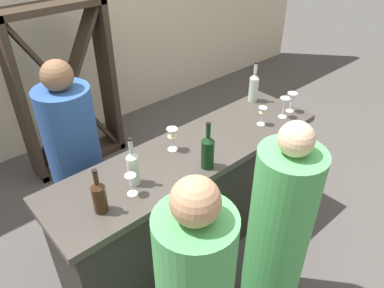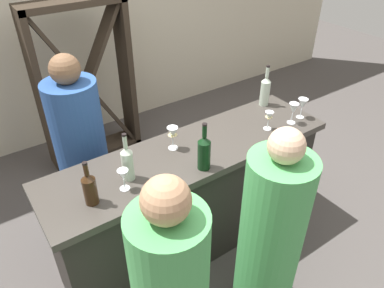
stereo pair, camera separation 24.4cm
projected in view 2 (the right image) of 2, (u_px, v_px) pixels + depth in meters
The scene contains 15 objects.
ground_plane at pixel (192, 242), 3.00m from camera, with size 12.00×12.00×0.00m, color #4C4744.
back_wall at pixel (69, 8), 3.70m from camera, with size 8.00×0.10×2.80m, color beige.
bar_counter at pixel (192, 200), 2.74m from camera, with size 2.08×0.57×0.93m.
wine_rack at pixel (86, 85), 3.60m from camera, with size 0.94×0.28×1.61m.
wine_bottle_leftmost_amber_brown at pixel (90, 188), 2.00m from camera, with size 0.08×0.08×0.28m.
wine_bottle_second_left_clear_pale at pixel (127, 162), 2.16m from camera, with size 0.07×0.07×0.32m.
wine_bottle_center_dark_green at pixel (204, 152), 2.25m from camera, with size 0.08×0.08×0.33m.
wine_bottle_second_right_clear_pale at pixel (265, 90), 2.94m from camera, with size 0.08×0.08×0.34m.
wine_glass_near_left at pixel (293, 109), 2.71m from camera, with size 0.07×0.07×0.16m.
wine_glass_near_center at pixel (302, 104), 2.78m from camera, with size 0.08×0.08×0.16m.
wine_glass_near_right at pixel (123, 176), 2.10m from camera, with size 0.07×0.07×0.14m.
wine_glass_far_left at pixel (269, 117), 2.65m from camera, with size 0.06×0.06×0.14m.
wine_glass_far_center at pixel (173, 134), 2.43m from camera, with size 0.08×0.08×0.17m.
person_left_guest at pixel (270, 240), 2.18m from camera, with size 0.47×0.47×1.43m.
person_right_guest at pixel (83, 158), 2.79m from camera, with size 0.43×0.43×1.52m.
Camera 2 is at (-1.15, -1.66, 2.36)m, focal length 34.28 mm.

